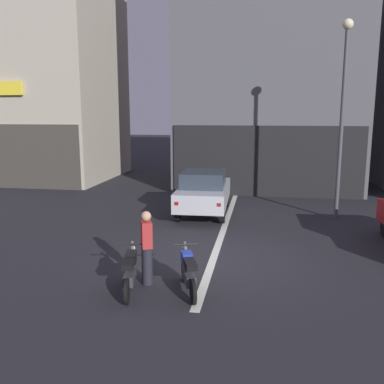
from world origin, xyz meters
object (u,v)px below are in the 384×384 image
Objects in this scene: street_lamp at (343,101)px; motorcycle_blue_row_left_mid at (188,272)px; car_silver_crossing_near at (204,191)px; person_by_motorcycles at (147,247)px; motorcycle_black_row_leftmost at (130,271)px.

street_lamp reaches higher than motorcycle_blue_row_left_mid.
street_lamp is 4.28× the size of motorcycle_blue_row_left_mid.
person_by_motorcycles reaches higher than car_silver_crossing_near.
car_silver_crossing_near is 5.81m from street_lamp.
motorcycle_black_row_leftmost is at bearing -118.19° from person_by_motorcycles.
motorcycle_blue_row_left_mid is 0.96× the size of person_by_motorcycles.
street_lamp is at bearing 0.34° from car_silver_crossing_near.
person_by_motorcycles is (0.25, 0.46, 0.40)m from motorcycle_black_row_leftmost.
motorcycle_blue_row_left_mid is (1.22, 0.19, 0.00)m from motorcycle_black_row_leftmost.
car_silver_crossing_near is at bearing 85.59° from motorcycle_black_row_leftmost.
motorcycle_blue_row_left_mid is at bearing 8.64° from motorcycle_black_row_leftmost.
car_silver_crossing_near is 2.51× the size of motorcycle_black_row_leftmost.
street_lamp reaches higher than person_by_motorcycles.
street_lamp is 4.14× the size of motorcycle_black_row_leftmost.
car_silver_crossing_near reaches higher than motorcycle_blue_row_left_mid.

